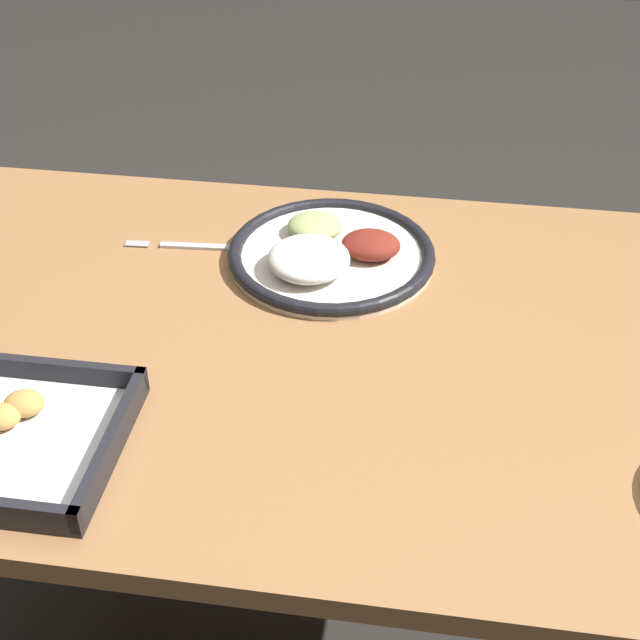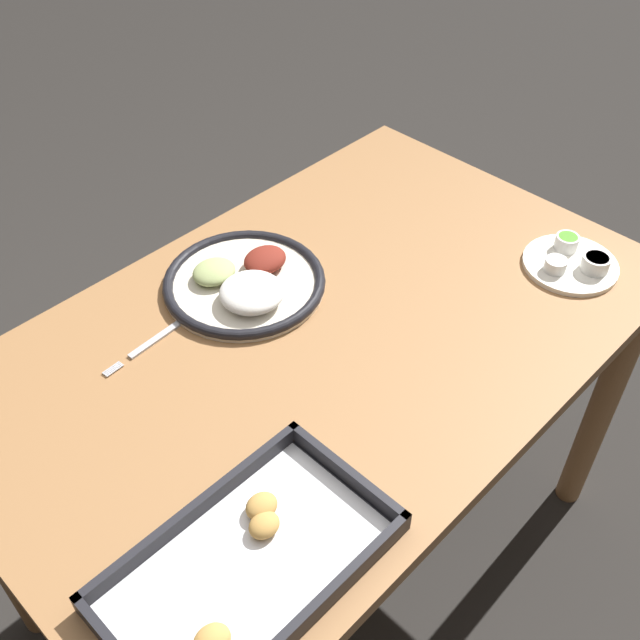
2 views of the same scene
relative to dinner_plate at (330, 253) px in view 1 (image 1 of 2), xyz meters
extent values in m
cube|color=olive|center=(-0.02, 0.18, -0.03)|extent=(1.24, 0.78, 0.03)
cylinder|color=olive|center=(0.55, -0.16, -0.41)|extent=(0.06, 0.06, 0.73)
cylinder|color=beige|center=(0.00, 0.00, -0.01)|extent=(0.30, 0.30, 0.01)
torus|color=black|center=(0.00, 0.00, 0.00)|extent=(0.30, 0.30, 0.02)
ellipsoid|color=white|center=(0.02, 0.05, 0.02)|extent=(0.12, 0.12, 0.04)
ellipsoid|color=maroon|center=(-0.06, -0.01, 0.01)|extent=(0.08, 0.07, 0.03)
ellipsoid|color=#9EAD6B|center=(0.03, -0.05, 0.01)|extent=(0.08, 0.07, 0.03)
cube|color=#B2B2B7|center=(0.18, -0.01, -0.01)|extent=(0.14, 0.02, 0.00)
cylinder|color=#B2B2B7|center=(0.29, -0.01, -0.01)|extent=(0.04, 0.01, 0.00)
cylinder|color=#B2B2B7|center=(0.29, 0.00, -0.01)|extent=(0.04, 0.01, 0.00)
cylinder|color=#B2B2B7|center=(0.29, 0.00, -0.01)|extent=(0.04, 0.01, 0.00)
cylinder|color=#B2B2B7|center=(0.29, 0.00, -0.01)|extent=(0.04, 0.01, 0.00)
cube|color=black|center=(0.18, 0.42, 0.01)|extent=(0.01, 0.23, 0.03)
ellipsoid|color=#C18E47|center=(0.32, 0.40, 0.01)|extent=(0.05, 0.04, 0.02)
ellipsoid|color=#C18E47|center=(0.30, 0.38, 0.01)|extent=(0.05, 0.04, 0.03)
camera|label=1|loc=(-0.15, 1.07, 0.70)|focal=50.00mm
camera|label=2|loc=(0.65, 0.83, 0.90)|focal=42.00mm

